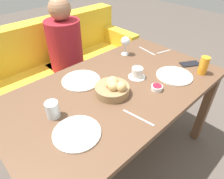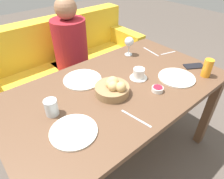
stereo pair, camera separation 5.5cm
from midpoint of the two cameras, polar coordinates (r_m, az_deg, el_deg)
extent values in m
plane|color=#564C44|center=(1.87, 0.00, -18.16)|extent=(10.00, 10.00, 0.00)
cube|color=brown|center=(1.33, 0.00, 0.25)|extent=(1.51, 0.86, 0.03)
cube|color=brown|center=(1.90, 24.17, -5.11)|extent=(0.06, 0.06, 0.72)
cube|color=brown|center=(1.65, -29.12, -14.79)|extent=(0.06, 0.06, 0.72)
cube|color=brown|center=(2.19, 6.62, 4.22)|extent=(0.06, 0.06, 0.72)
cube|color=gold|center=(2.45, -14.07, 2.85)|extent=(1.83, 0.70, 0.40)
cube|color=gold|center=(2.46, -18.70, 13.45)|extent=(1.83, 0.20, 0.45)
cube|color=gold|center=(2.84, 0.38, 11.18)|extent=(0.14, 0.70, 0.60)
cube|color=#23232D|center=(2.38, -12.38, 2.01)|extent=(0.33, 0.45, 0.40)
cylinder|color=#A31E28|center=(2.16, -13.98, 12.08)|extent=(0.35, 0.35, 0.52)
sphere|color=#9E7051|center=(2.04, -15.57, 21.35)|extent=(0.21, 0.21, 0.21)
cylinder|color=#99754C|center=(1.25, -1.26, -0.11)|extent=(0.22, 0.22, 0.05)
sphere|color=tan|center=(1.19, 1.31, 0.74)|extent=(0.06, 0.06, 0.06)
sphere|color=tan|center=(1.23, -1.11, 2.05)|extent=(0.08, 0.08, 0.08)
sphere|color=tan|center=(1.22, -1.80, 1.56)|extent=(0.06, 0.06, 0.06)
sphere|color=tan|center=(1.20, -0.94, 0.90)|extent=(0.06, 0.06, 0.06)
cylinder|color=silver|center=(1.04, -11.52, -12.11)|extent=(0.24, 0.24, 0.01)
cylinder|color=silver|center=(1.48, 16.36, 3.80)|extent=(0.25, 0.25, 0.01)
cylinder|color=silver|center=(1.40, -9.95, 2.57)|extent=(0.26, 0.26, 0.01)
cylinder|color=orange|center=(1.56, 23.81, 6.31)|extent=(0.06, 0.06, 0.13)
cylinder|color=silver|center=(1.13, -17.98, -5.52)|extent=(0.07, 0.07, 0.10)
cylinder|color=silver|center=(1.73, 2.79, 10.08)|extent=(0.06, 0.06, 0.00)
cylinder|color=silver|center=(1.71, 2.83, 11.28)|extent=(0.01, 0.01, 0.07)
sphere|color=silver|center=(1.68, 2.90, 13.61)|extent=(0.08, 0.08, 0.08)
cylinder|color=white|center=(1.42, 6.01, 3.60)|extent=(0.12, 0.12, 0.01)
cylinder|color=white|center=(1.40, 6.11, 4.87)|extent=(0.08, 0.08, 0.07)
cylinder|color=white|center=(1.31, 11.52, 0.47)|extent=(0.07, 0.07, 0.03)
cylinder|color=#A3192D|center=(1.30, 11.60, 1.06)|extent=(0.06, 0.06, 0.00)
cube|color=#B7B7BC|center=(1.11, 6.03, -7.97)|extent=(0.04, 0.20, 0.00)
cube|color=#B7B7BC|center=(1.81, 9.07, 10.85)|extent=(0.04, 0.20, 0.00)
cube|color=#B7B7BC|center=(1.82, 13.76, 10.46)|extent=(0.14, 0.05, 0.00)
cube|color=black|center=(1.68, 20.54, 6.86)|extent=(0.17, 0.14, 0.01)
camera|label=1|loc=(0.03, -91.26, -0.94)|focal=32.00mm
camera|label=2|loc=(0.03, 88.74, 0.94)|focal=32.00mm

